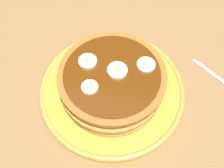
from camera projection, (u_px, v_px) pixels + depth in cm
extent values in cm
cube|color=olive|center=(112.00, 97.00, 54.37)|extent=(140.00, 140.00, 3.00)
cylinder|color=yellow|center=(112.00, 91.00, 52.36)|extent=(27.64, 27.64, 1.69)
torus|color=#A49342|center=(112.00, 89.00, 51.85)|extent=(28.00, 28.00, 1.18)
cylinder|color=tan|center=(110.00, 90.00, 50.94)|extent=(18.60, 18.60, 1.03)
cylinder|color=tan|center=(109.00, 83.00, 50.50)|extent=(18.35, 18.35, 1.03)
cylinder|color=gold|center=(112.00, 84.00, 49.13)|extent=(18.85, 18.85, 1.03)
cylinder|color=olive|center=(113.00, 80.00, 48.35)|extent=(18.88, 18.88, 1.03)
cylinder|color=#AF6228|center=(112.00, 73.00, 47.91)|extent=(19.53, 19.53, 1.03)
cylinder|color=#592B0A|center=(112.00, 74.00, 47.14)|extent=(17.25, 17.25, 0.16)
cylinder|color=#FCF1B2|center=(117.00, 71.00, 47.06)|extent=(3.56, 3.56, 0.83)
cylinder|color=tan|center=(117.00, 69.00, 46.67)|extent=(1.00, 1.00, 0.08)
cylinder|color=#F3EBB9|center=(88.00, 62.00, 48.02)|extent=(3.31, 3.31, 0.86)
cylinder|color=tan|center=(88.00, 60.00, 47.62)|extent=(0.93, 0.93, 0.08)
cylinder|color=#F3F0B5|center=(90.00, 88.00, 45.43)|extent=(2.89, 2.89, 0.66)
cylinder|color=tan|center=(90.00, 86.00, 45.11)|extent=(0.81, 0.81, 0.08)
cylinder|color=beige|center=(146.00, 65.00, 47.82)|extent=(3.32, 3.32, 0.61)
cylinder|color=tan|center=(146.00, 64.00, 47.52)|extent=(0.93, 0.93, 0.08)
cube|color=silver|center=(212.00, 73.00, 55.20)|extent=(6.38, 7.93, 0.50)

